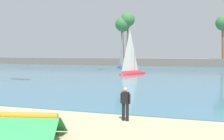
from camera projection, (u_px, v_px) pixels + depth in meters
name	position (u px, v px, depth m)	size (l,w,h in m)	color
sea	(168.00, 67.00, 59.17)	(220.00, 91.61, 0.06)	teal
palm_headland	(182.00, 55.00, 63.60)	(106.33, 6.00, 12.89)	slate
folded_kite	(17.00, 122.00, 10.64)	(3.84, 2.93, 1.03)	green
person_at_waterline	(125.00, 103.00, 13.54)	(0.54, 0.27, 1.67)	black
sailboat_mid_bay	(133.00, 69.00, 40.65)	(4.15, 5.80, 8.21)	red
sailboat_toward_headland	(122.00, 65.00, 56.18)	(4.02, 5.28, 7.56)	#234793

